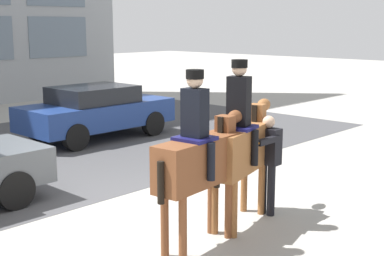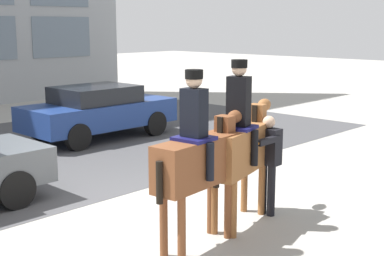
# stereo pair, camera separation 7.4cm
# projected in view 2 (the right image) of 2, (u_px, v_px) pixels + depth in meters

# --- Properties ---
(ground_plane) EXTENTS (80.00, 80.00, 0.00)m
(ground_plane) POSITION_uv_depth(u_px,v_px,m) (134.00, 204.00, 9.31)
(ground_plane) COLOR #9E9B93
(road_surface) EXTENTS (19.70, 8.50, 0.01)m
(road_surface) POSITION_uv_depth(u_px,v_px,m) (3.00, 158.00, 12.53)
(road_surface) COLOR #444447
(road_surface) RESTS_ON ground_plane
(mounted_horse_lead) EXTENTS (1.91, 0.65, 2.49)m
(mounted_horse_lead) POSITION_uv_depth(u_px,v_px,m) (199.00, 157.00, 7.28)
(mounted_horse_lead) COLOR brown
(mounted_horse_lead) RESTS_ON ground_plane
(mounted_horse_companion) EXTENTS (1.97, 0.83, 2.56)m
(mounted_horse_companion) POSITION_uv_depth(u_px,v_px,m) (241.00, 144.00, 8.18)
(mounted_horse_companion) COLOR brown
(mounted_horse_companion) RESTS_ON ground_plane
(pedestrian_bystander) EXTENTS (0.82, 0.45, 1.64)m
(pedestrian_bystander) POSITION_uv_depth(u_px,v_px,m) (268.00, 157.00, 8.59)
(pedestrian_bystander) COLOR black
(pedestrian_bystander) RESTS_ON ground_plane
(street_car_far_lane) EXTENTS (4.17, 1.92, 1.44)m
(street_car_far_lane) POSITION_uv_depth(u_px,v_px,m) (98.00, 110.00, 14.59)
(street_car_far_lane) COLOR navy
(street_car_far_lane) RESTS_ON ground_plane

